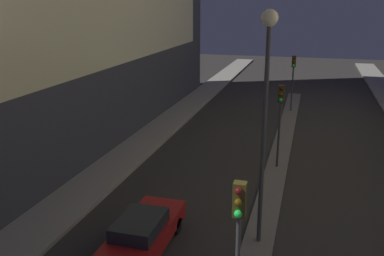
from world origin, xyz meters
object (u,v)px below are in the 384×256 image
traffic_light_near (238,227)px  car_left_lane (143,233)px  traffic_light_mid (280,108)px  street_lamp (266,84)px  traffic_light_far (293,71)px

traffic_light_near → car_left_lane: (-3.98, 3.31, -2.65)m
traffic_light_mid → street_lamp: bearing=-90.0°
traffic_light_near → car_left_lane: traffic_light_near is taller
traffic_light_mid → street_lamp: 8.28m
traffic_light_mid → traffic_light_far: 12.87m
traffic_light_mid → car_left_lane: traffic_light_mid is taller
street_lamp → traffic_light_mid: bearing=90.0°
traffic_light_near → traffic_light_mid: (0.00, 12.86, 0.00)m
traffic_light_mid → traffic_light_far: size_ratio=1.00×
traffic_light_far → street_lamp: street_lamp is taller
traffic_light_far → traffic_light_near: bearing=-90.0°
traffic_light_near → street_lamp: 5.70m
traffic_light_mid → car_left_lane: (-3.98, -9.55, -2.65)m
traffic_light_mid → traffic_light_far: bearing=90.0°
street_lamp → car_left_lane: bearing=-156.6°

